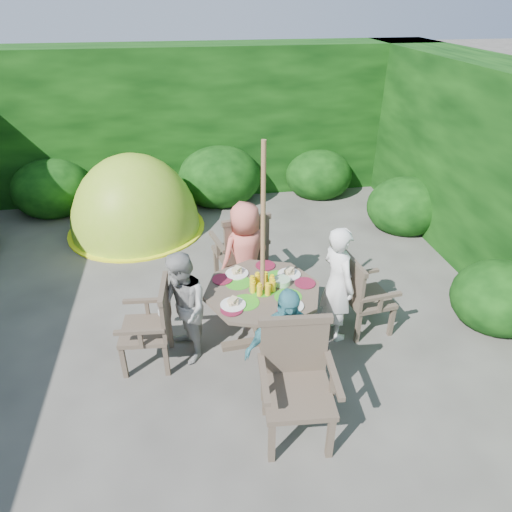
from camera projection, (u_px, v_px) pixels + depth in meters
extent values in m
plane|color=#44413D|center=(197.00, 317.00, 5.27)|extent=(60.00, 60.00, 0.00)
cube|color=black|center=(180.00, 122.00, 8.03)|extent=(9.00, 1.00, 2.50)
cylinder|color=#3F3429|center=(262.00, 319.00, 4.72)|extent=(0.12, 0.12, 0.66)
cube|color=#3F3429|center=(262.00, 341.00, 4.87)|extent=(0.87, 0.16, 0.06)
cube|color=#3F3429|center=(262.00, 341.00, 4.87)|extent=(0.16, 0.87, 0.06)
cylinder|color=#3F3429|center=(262.00, 291.00, 4.54)|extent=(1.28, 1.28, 0.04)
cylinder|color=green|center=(245.00, 302.00, 4.34)|extent=(0.27, 0.27, 0.00)
cylinder|color=green|center=(288.00, 296.00, 4.43)|extent=(0.27, 0.27, 0.00)
cylinder|color=green|center=(238.00, 283.00, 4.64)|extent=(0.27, 0.27, 0.00)
cylinder|color=green|center=(278.00, 277.00, 4.72)|extent=(0.27, 0.27, 0.00)
cylinder|color=green|center=(262.00, 289.00, 4.53)|extent=(0.27, 0.27, 0.00)
cylinder|color=white|center=(289.00, 274.00, 4.76)|extent=(0.24, 0.24, 0.01)
cylinder|color=white|center=(237.00, 273.00, 4.77)|extent=(0.24, 0.24, 0.01)
cylinder|color=white|center=(233.00, 305.00, 4.30)|extent=(0.24, 0.24, 0.01)
cylinder|color=white|center=(291.00, 306.00, 4.29)|extent=(0.24, 0.24, 0.01)
cylinder|color=red|center=(305.00, 283.00, 4.62)|extent=(0.21, 0.21, 0.01)
cylinder|color=red|center=(265.00, 265.00, 4.91)|extent=(0.21, 0.21, 0.01)
cylinder|color=red|center=(222.00, 279.00, 4.68)|extent=(0.21, 0.21, 0.01)
cylinder|color=red|center=(232.00, 309.00, 4.24)|extent=(0.21, 0.21, 0.01)
cylinder|color=red|center=(288.00, 312.00, 4.20)|extent=(0.21, 0.21, 0.01)
cylinder|color=green|center=(282.00, 281.00, 4.60)|extent=(0.17, 0.17, 0.06)
cylinder|color=brown|center=(263.00, 254.00, 4.33)|extent=(0.05, 0.05, 2.20)
cube|color=#3F3429|center=(368.00, 298.00, 4.92)|extent=(0.51, 0.52, 0.05)
cube|color=#3F3429|center=(391.00, 321.00, 4.91)|extent=(0.05, 0.05, 0.38)
cube|color=#3F3429|center=(373.00, 300.00, 5.24)|extent=(0.05, 0.05, 0.38)
cube|color=#3F3429|center=(358.00, 328.00, 4.81)|extent=(0.05, 0.05, 0.38)
cube|color=#3F3429|center=(342.00, 306.00, 5.14)|extent=(0.05, 0.05, 0.38)
cube|color=#3F3429|center=(352.00, 283.00, 4.75)|extent=(0.09, 0.47, 0.45)
cube|color=#3F3429|center=(382.00, 297.00, 4.63)|extent=(0.46, 0.10, 0.04)
cube|color=#3F3429|center=(360.00, 273.00, 5.03)|extent=(0.46, 0.10, 0.04)
cube|color=#3F3429|center=(145.00, 330.00, 4.45)|extent=(0.50, 0.52, 0.05)
cube|color=#3F3429|center=(130.00, 334.00, 4.72)|extent=(0.05, 0.05, 0.39)
cube|color=#3F3429|center=(124.00, 362.00, 4.37)|extent=(0.05, 0.05, 0.39)
cube|color=#3F3429|center=(170.00, 332.00, 4.74)|extent=(0.05, 0.05, 0.39)
cube|color=#3F3429|center=(166.00, 359.00, 4.39)|extent=(0.05, 0.05, 0.39)
cube|color=#3F3429|center=(166.00, 309.00, 4.34)|extent=(0.08, 0.48, 0.46)
cube|color=#3F3429|center=(146.00, 301.00, 4.56)|extent=(0.46, 0.09, 0.04)
cube|color=#3F3429|center=(139.00, 332.00, 4.15)|extent=(0.46, 0.09, 0.04)
cube|color=#3F3429|center=(239.00, 252.00, 5.64)|extent=(0.66, 0.65, 0.05)
cube|color=#3F3429|center=(250.00, 256.00, 6.03)|extent=(0.06, 0.06, 0.45)
cube|color=#3F3429|center=(216.00, 263.00, 5.87)|extent=(0.06, 0.06, 0.45)
cube|color=#3F3429|center=(264.00, 274.00, 5.66)|extent=(0.06, 0.06, 0.45)
cube|color=#3F3429|center=(229.00, 282.00, 5.50)|extent=(0.06, 0.06, 0.45)
cube|color=#3F3429|center=(247.00, 241.00, 5.30)|extent=(0.55, 0.17, 0.53)
cube|color=#3F3429|center=(260.00, 233.00, 5.63)|extent=(0.18, 0.53, 0.04)
cube|color=#3F3429|center=(218.00, 242.00, 5.44)|extent=(0.18, 0.53, 0.04)
cube|color=#3F3429|center=(298.00, 395.00, 3.67)|extent=(0.59, 0.57, 0.05)
cube|color=#3F3429|center=(272.00, 441.00, 3.57)|extent=(0.06, 0.06, 0.45)
cube|color=#3F3429|center=(330.00, 437.00, 3.60)|extent=(0.06, 0.06, 0.45)
cube|color=#3F3429|center=(266.00, 395.00, 3.97)|extent=(0.06, 0.06, 0.45)
cube|color=#3F3429|center=(318.00, 392.00, 4.00)|extent=(0.06, 0.06, 0.45)
cube|color=#3F3429|center=(294.00, 347.00, 3.74)|extent=(0.55, 0.09, 0.53)
cube|color=#3F3429|center=(264.00, 378.00, 3.54)|extent=(0.09, 0.53, 0.04)
cube|color=#3F3429|center=(334.00, 374.00, 3.58)|extent=(0.09, 0.53, 0.04)
imported|color=white|center=(337.00, 283.00, 4.72)|extent=(0.43, 0.54, 1.29)
imported|color=#9E9D99|center=(183.00, 309.00, 4.43)|extent=(0.60, 0.69, 1.19)
imported|color=#D76758|center=(246.00, 255.00, 5.23)|extent=(0.73, 0.62, 1.28)
imported|color=teal|center=(285.00, 349.00, 3.90)|extent=(0.75, 0.38, 1.23)
ellipsoid|color=#90C325|center=(138.00, 229.00, 7.19)|extent=(2.13, 2.13, 2.40)
ellipsoid|color=black|center=(131.00, 250.00, 6.62)|extent=(0.70, 0.41, 0.82)
cylinder|color=#FCFF1A|center=(138.00, 228.00, 7.19)|extent=(2.10, 2.10, 0.03)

